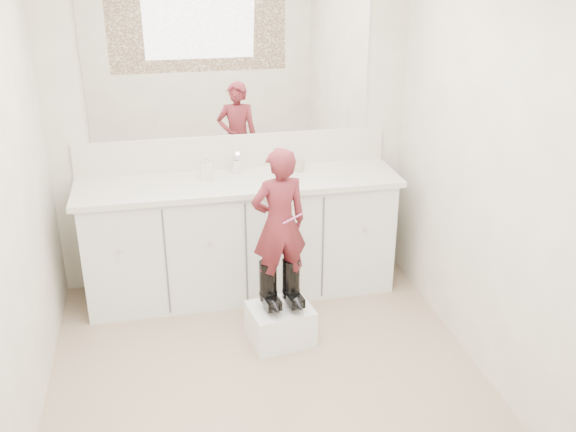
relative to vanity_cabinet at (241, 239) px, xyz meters
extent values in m
plane|color=#91775F|center=(0.00, -1.23, -0.42)|extent=(3.00, 3.00, 0.00)
plane|color=#BEB5A2|center=(0.00, 0.27, 0.77)|extent=(2.60, 0.00, 2.60)
plane|color=#BEB5A2|center=(0.00, -2.73, 0.77)|extent=(2.60, 0.00, 2.60)
plane|color=#BEB5A2|center=(-1.30, -1.23, 0.78)|extent=(0.00, 3.00, 3.00)
plane|color=#BEB5A2|center=(1.30, -1.23, 0.78)|extent=(0.00, 3.00, 3.00)
cube|color=silver|center=(0.00, 0.00, 0.00)|extent=(2.20, 0.55, 0.85)
cube|color=beige|center=(0.00, -0.01, 0.45)|extent=(2.28, 0.58, 0.04)
cube|color=beige|center=(0.00, 0.26, 0.59)|extent=(2.28, 0.03, 0.25)
cube|color=white|center=(0.00, 0.26, 1.22)|extent=(2.00, 0.02, 1.00)
cube|color=#472819|center=(0.00, -2.71, 1.22)|extent=(2.00, 0.01, 1.20)
cylinder|color=silver|center=(0.00, 0.15, 0.52)|extent=(0.08, 0.08, 0.10)
imported|color=beige|center=(0.45, 0.08, 0.51)|extent=(0.10, 0.10, 0.08)
imported|color=beige|center=(-0.22, 0.05, 0.55)|extent=(0.08, 0.08, 0.17)
cube|color=white|center=(0.15, -0.72, -0.30)|extent=(0.44, 0.39, 0.25)
imported|color=#9C3037|center=(0.15, -0.70, 0.41)|extent=(0.39, 0.29, 0.97)
cylinder|color=#CF509C|center=(0.22, -0.78, 0.48)|extent=(0.14, 0.03, 0.06)
camera|label=1|loc=(-0.54, -4.24, 2.02)|focal=40.00mm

